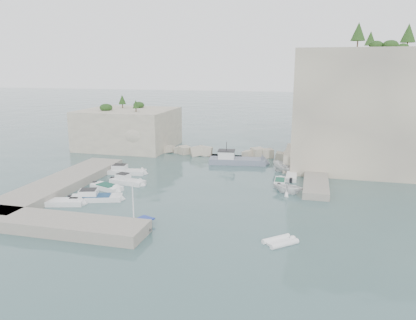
% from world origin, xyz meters
% --- Properties ---
extents(ground, '(400.00, 400.00, 0.00)m').
position_xyz_m(ground, '(0.00, 0.00, 0.00)').
color(ground, '#3F5E5F').
rests_on(ground, ground).
extents(cliff_east, '(26.00, 22.00, 17.00)m').
position_xyz_m(cliff_east, '(23.00, 23.00, 8.50)').
color(cliff_east, beige).
rests_on(cliff_east, ground).
extents(cliff_terrace, '(8.00, 10.00, 2.50)m').
position_xyz_m(cliff_terrace, '(13.00, 18.00, 1.25)').
color(cliff_terrace, beige).
rests_on(cliff_terrace, ground).
extents(outcrop_west, '(16.00, 14.00, 7.00)m').
position_xyz_m(outcrop_west, '(-20.00, 25.00, 3.50)').
color(outcrop_west, beige).
rests_on(outcrop_west, ground).
extents(quay_west, '(5.00, 24.00, 1.10)m').
position_xyz_m(quay_west, '(-17.00, -1.00, 0.55)').
color(quay_west, '#9E9689').
rests_on(quay_west, ground).
extents(quay_south, '(18.00, 4.00, 1.10)m').
position_xyz_m(quay_south, '(-10.00, -12.50, 0.55)').
color(quay_south, '#9E9689').
rests_on(quay_south, ground).
extents(ledge_east, '(3.00, 16.00, 0.80)m').
position_xyz_m(ledge_east, '(13.50, 10.00, 0.40)').
color(ledge_east, '#9E9689').
rests_on(ledge_east, ground).
extents(breakwater, '(28.00, 3.00, 1.40)m').
position_xyz_m(breakwater, '(-1.00, 22.00, 0.70)').
color(breakwater, beige).
rests_on(breakwater, ground).
extents(motorboat_a, '(6.33, 2.58, 1.40)m').
position_xyz_m(motorboat_a, '(-12.28, 7.42, 0.00)').
color(motorboat_a, silver).
rests_on(motorboat_a, ground).
extents(motorboat_b, '(5.24, 2.51, 1.40)m').
position_xyz_m(motorboat_b, '(-9.82, 2.89, 0.00)').
color(motorboat_b, white).
rests_on(motorboat_b, ground).
extents(motorboat_c, '(4.92, 3.21, 0.70)m').
position_xyz_m(motorboat_c, '(-11.26, 0.03, 0.00)').
color(motorboat_c, white).
rests_on(motorboat_c, ground).
extents(motorboat_d, '(6.44, 3.65, 1.40)m').
position_xyz_m(motorboat_d, '(-10.35, -4.01, 0.00)').
color(motorboat_d, white).
rests_on(motorboat_d, ground).
extents(motorboat_e, '(4.69, 2.87, 0.70)m').
position_xyz_m(motorboat_e, '(-12.91, -6.14, 0.00)').
color(motorboat_e, white).
rests_on(motorboat_e, ground).
extents(rowboat, '(5.39, 4.65, 0.94)m').
position_xyz_m(rowboat, '(-2.83, -10.42, 0.00)').
color(rowboat, silver).
rests_on(rowboat, ground).
extents(inflatable_dinghy, '(3.22, 3.11, 0.44)m').
position_xyz_m(inflatable_dinghy, '(10.56, -10.31, 0.00)').
color(inflatable_dinghy, white).
rests_on(inflatable_dinghy, ground).
extents(tender_east_a, '(4.26, 3.87, 1.95)m').
position_xyz_m(tender_east_a, '(10.30, 4.06, 0.00)').
color(tender_east_a, white).
rests_on(tender_east_a, ground).
extents(tender_east_b, '(1.41, 3.94, 0.70)m').
position_xyz_m(tender_east_b, '(9.04, 7.68, 0.00)').
color(tender_east_b, silver).
rests_on(tender_east_b, ground).
extents(tender_east_c, '(1.47, 4.26, 0.70)m').
position_xyz_m(tender_east_c, '(10.33, 10.60, 0.00)').
color(tender_east_c, white).
rests_on(tender_east_c, ground).
extents(tender_east_d, '(5.37, 3.44, 1.94)m').
position_xyz_m(tender_east_d, '(9.89, 13.49, 0.00)').
color(tender_east_d, silver).
rests_on(tender_east_d, ground).
extents(work_boat, '(9.76, 4.01, 2.20)m').
position_xyz_m(work_boat, '(1.81, 17.16, 0.00)').
color(work_boat, slate).
rests_on(work_boat, ground).
extents(rowboat_mast, '(0.10, 0.10, 4.20)m').
position_xyz_m(rowboat_mast, '(-2.83, -10.42, 2.57)').
color(rowboat_mast, white).
rests_on(rowboat_mast, rowboat).
extents(vegetation, '(53.48, 13.88, 13.40)m').
position_xyz_m(vegetation, '(17.83, 24.40, 17.93)').
color(vegetation, '#1E4219').
rests_on(vegetation, ground).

